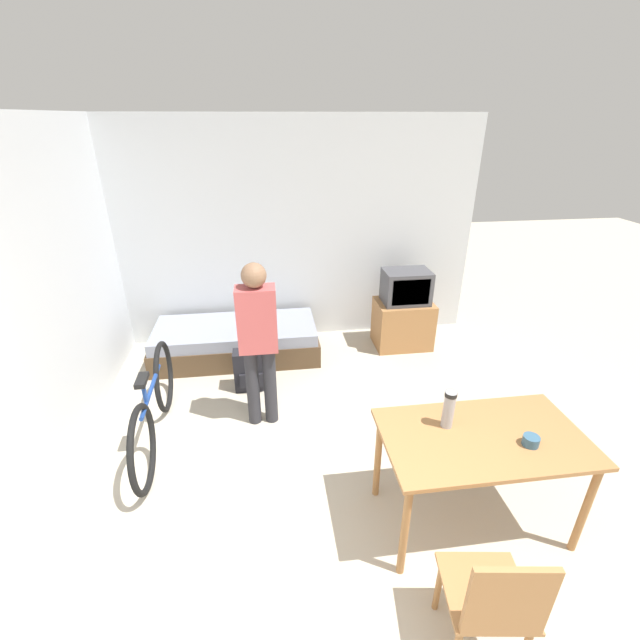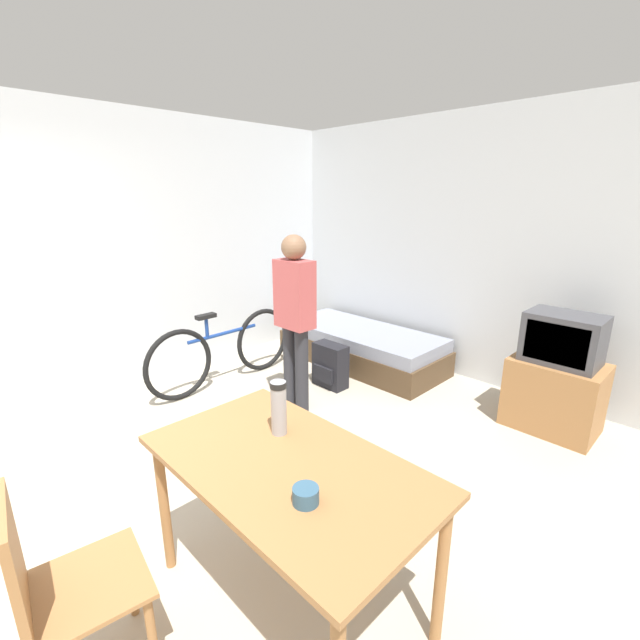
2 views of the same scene
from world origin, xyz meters
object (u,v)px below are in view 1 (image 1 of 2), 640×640
Objects in this scene: person_standing at (258,336)px; thermos_flask at (449,408)px; tv at (404,313)px; bicycle at (154,407)px; mate_bowl at (531,441)px; backpack at (251,370)px; daybed at (237,341)px; wooden_chair at (494,601)px; dining_table at (482,446)px.

thermos_flask is (1.24, -1.20, 0.01)m from person_standing.
tv is 0.63× the size of person_standing.
mate_bowl is (2.63, -1.29, 0.45)m from bicycle.
mate_bowl reaches higher than backpack.
wooden_chair is (1.42, -3.46, 0.30)m from daybed.
wooden_chair is 3.28× the size of thermos_flask.
person_standing is at bearing 135.92° from thermos_flask.
thermos_flask is at bearing -101.99° from tv.
person_standing is 0.90m from backpack.
thermos_flask is (2.18, -1.05, 0.56)m from bicycle.
tv is 2.03m from backpack.
person_standing is 5.83× the size of thermos_flask.
person_standing is (-1.12, 2.18, 0.42)m from wooden_chair.
tv is (2.07, 0.01, 0.24)m from daybed.
tv is 0.58× the size of bicycle.
person_standing is (-1.45, 1.33, 0.23)m from dining_table.
bicycle is (-2.38, 1.17, -0.32)m from dining_table.
daybed is 4.30× the size of backpack.
backpack is at bearing 131.94° from mate_bowl.
wooden_chair is (-0.65, -3.47, 0.05)m from tv.
daybed is 1.13× the size of bicycle.
wooden_chair is at bearing -128.22° from mate_bowl.
tv reaches higher than bicycle.
tv is 9.78× the size of mate_bowl.
daybed is 1.23× the size of person_standing.
dining_table is 2.93× the size of backpack.
wooden_chair is 0.52× the size of bicycle.
mate_bowl is (0.58, 0.73, 0.31)m from wooden_chair.
daybed is 2.18× the size of wooden_chair.
mate_bowl reaches higher than bicycle.
backpack is (-1.35, 1.77, -0.70)m from thermos_flask.
wooden_chair is 1.97× the size of backpack.
wooden_chair reaches higher than mate_bowl.
person_standing reaches higher than wooden_chair.
mate_bowl is at bearing -91.57° from tv.
backpack is (-1.81, 2.01, -0.58)m from mate_bowl.
backpack is at bearing -158.85° from tv.
thermos_flask is 0.60× the size of backpack.
dining_table is at bearing -26.21° from bicycle.
bicycle is at bearing 135.39° from wooden_chair.
daybed is 7.15× the size of thermos_flask.
tv is at bearing 36.03° from person_standing.
mate_bowl is at bearing -48.06° from backpack.
person_standing is at bearing 137.44° from dining_table.
backpack is (-1.56, 1.89, -0.46)m from dining_table.
thermos_flask reaches higher than daybed.
bicycle is 2.48m from thermos_flask.
bicycle reaches higher than dining_table.
person_standing is at bearing 117.15° from wooden_chair.
tv is at bearing 0.34° from daybed.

